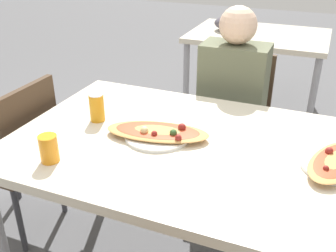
{
  "coord_description": "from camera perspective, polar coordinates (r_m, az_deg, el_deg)",
  "views": [
    {
      "loc": [
        0.49,
        -1.31,
        1.51
      ],
      "look_at": [
        -0.05,
        -0.0,
        0.78
      ],
      "focal_mm": 42.0,
      "sensor_mm": 36.0,
      "label": 1
    }
  ],
  "objects": [
    {
      "name": "person_seated",
      "position": [
        2.23,
        9.28,
        4.62
      ],
      "size": [
        0.36,
        0.24,
        1.15
      ],
      "rotation": [
        0.0,
        0.0,
        3.14
      ],
      "color": "#2D2D38",
      "rests_on": "ground_plane"
    },
    {
      "name": "drink_glass",
      "position": [
        1.51,
        -16.9,
        -3.17
      ],
      "size": [
        0.07,
        0.07,
        0.11
      ],
      "color": "orange",
      "rests_on": "dining_table"
    },
    {
      "name": "chair_side_left",
      "position": [
        2.15,
        -21.02,
        -3.51
      ],
      "size": [
        0.4,
        0.4,
        0.85
      ],
      "rotation": [
        0.0,
        0.0,
        1.57
      ],
      "color": "#3F2D1E",
      "rests_on": "ground_plane"
    },
    {
      "name": "dining_table",
      "position": [
        1.64,
        1.58,
        -4.04
      ],
      "size": [
        1.37,
        0.97,
        0.72
      ],
      "color": "beige",
      "rests_on": "ground_plane"
    },
    {
      "name": "background_table",
      "position": [
        3.41,
        12.31,
        12.2
      ],
      "size": [
        1.1,
        0.8,
        0.84
      ],
      "color": "beige",
      "rests_on": "ground_plane"
    },
    {
      "name": "chair_far_seated",
      "position": [
        2.4,
        9.6,
        1.34
      ],
      "size": [
        0.4,
        0.4,
        0.85
      ],
      "rotation": [
        0.0,
        0.0,
        3.14
      ],
      "color": "#3F2D1E",
      "rests_on": "ground_plane"
    },
    {
      "name": "soda_can",
      "position": [
        1.78,
        -10.28,
        2.63
      ],
      "size": [
        0.07,
        0.07,
        0.12
      ],
      "color": "orange",
      "rests_on": "dining_table"
    },
    {
      "name": "pizza_main",
      "position": [
        1.63,
        -1.55,
        -1.03
      ],
      "size": [
        0.46,
        0.27,
        0.06
      ],
      "color": "white",
      "rests_on": "dining_table"
    }
  ]
}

